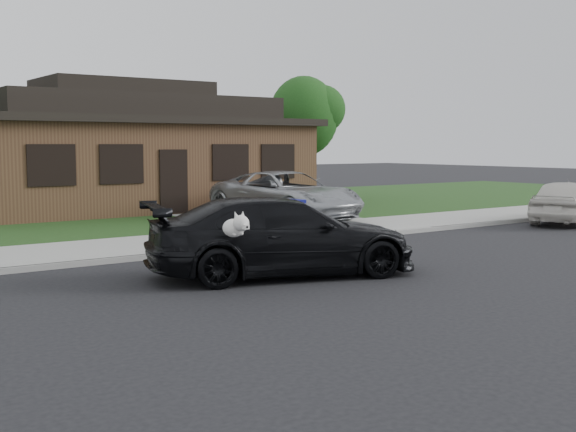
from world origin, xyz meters
TOP-DOWN VIEW (x-y plane):
  - ground at (0.00, 0.00)m, footprint 120.00×120.00m
  - sidewalk at (0.00, 5.00)m, footprint 60.00×3.00m
  - curb at (0.00, 3.50)m, footprint 60.00×0.12m
  - lawn at (0.00, 13.00)m, footprint 60.00×13.00m
  - driveway at (6.00, 10.00)m, footprint 4.50×13.00m
  - sedan at (0.90, 0.32)m, footprint 5.45×3.45m
  - minivan at (6.14, 7.57)m, footprint 2.95×5.55m
  - white_compact at (13.27, 2.54)m, footprint 4.38×3.05m
  - recycling_bin at (4.03, 4.36)m, footprint 0.69×0.69m
  - house at (4.00, 15.00)m, footprint 12.60×8.60m
  - tree_1 at (12.14, 14.40)m, footprint 3.15×3.00m

SIDE VIEW (x-z plane):
  - ground at x=0.00m, z-range 0.00..0.00m
  - sidewalk at x=0.00m, z-range 0.00..0.12m
  - curb at x=0.00m, z-range 0.00..0.12m
  - lawn at x=0.00m, z-range 0.00..0.13m
  - driveway at x=6.00m, z-range 0.00..0.14m
  - recycling_bin at x=4.03m, z-range 0.13..1.04m
  - white_compact at x=13.27m, z-range 0.00..1.38m
  - sedan at x=0.90m, z-range 0.00..1.47m
  - minivan at x=6.14m, z-range 0.14..1.62m
  - house at x=4.00m, z-range -0.19..4.46m
  - tree_1 at x=12.14m, z-range 1.09..6.34m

